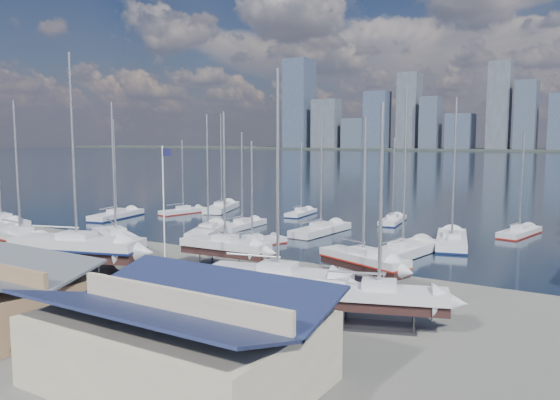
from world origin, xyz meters
The scene contains 27 objects.
ground centered at (0.00, -10.00, 0.00)m, with size 1400.00×1400.00×0.00m, color #605E59.
water centered at (0.00, 300.00, -0.15)m, with size 1400.00×600.00×0.40m, color #182538.
shed_blue centered at (16.00, -26.00, 2.42)m, with size 13.65×9.45×4.71m.
sailboat_cradle_0 centered at (-26.59, -8.97, 2.06)m, with size 10.14×4.51×15.85m.
sailboat_cradle_1 centered at (-15.90, -13.51, 2.04)m, with size 9.74×3.70×15.40m.
sailboat_cradle_2 centered at (-7.73, -8.79, 2.04)m, with size 9.47×6.61×15.27m.
sailboat_cradle_3 centered at (-6.73, -14.08, 2.23)m, with size 12.42×6.72×19.09m.
sailboat_cradle_4 centered at (3.38, -5.90, 1.98)m, with size 8.70×2.85×14.17m.
sailboat_cradle_5 centered at (14.05, -13.92, 2.09)m, with size 10.52×4.88×16.37m.
sailboat_cradle_6 centered at (16.32, -4.42, 1.94)m, with size 8.53×5.12×13.54m.
sailboat_cradle_7 centered at (21.31, -13.71, 1.97)m, with size 8.73×5.02×13.92m.
sailboat_moored_0 centered at (-29.64, 10.76, 0.31)m, with size 4.91×10.63×15.34m.
sailboat_moored_1 centered at (-24.71, 19.97, 0.31)m, with size 3.79×8.43×12.17m.
sailboat_moored_2 centered at (-21.57, 25.81, 0.32)m, with size 6.77×11.36×16.58m.
sailboat_moored_3 centered at (-9.06, 6.98, 0.31)m, with size 6.72×10.67×15.49m.
sailboat_moored_4 centered at (-8.33, 13.14, 0.32)m, with size 3.00×8.92×13.26m.
sailboat_moored_5 centered at (-7.78, 28.00, 0.31)m, with size 2.99×8.08×11.81m.
sailboat_moored_6 centered at (-0.40, 3.93, 0.31)m, with size 5.18×8.33×12.08m.
sailboat_moored_7 centered at (2.50, 14.79, 0.32)m, with size 3.66×10.66×15.82m.
sailboat_moored_8 centered at (7.12, 27.72, 0.31)m, with size 3.45×8.59×12.49m.
sailboat_moored_9 centered at (15.65, 7.25, 0.32)m, with size 5.06×12.02×17.60m.
sailboat_moored_10 centered at (18.28, 15.91, 0.31)m, with size 5.82×11.83×17.04m.
sailboat_moored_11 centered at (23.80, 26.30, 0.31)m, with size 4.21×9.13×13.17m.
car_b centered at (0.43, -21.55, 0.66)m, with size 1.40×4.02×1.32m, color gray.
car_c centered at (7.42, -21.79, 0.76)m, with size 2.52×5.46×1.52m, color gray.
car_d centered at (6.77, -20.31, 0.73)m, with size 2.06×5.06×1.47m, color gray.
flagpole centered at (0.01, -10.11, 6.38)m, with size 0.99×0.12×11.17m.
Camera 1 is at (33.37, -44.96, 11.68)m, focal length 35.00 mm.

